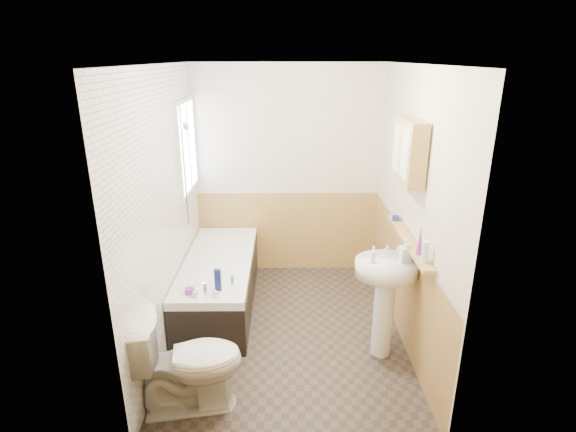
{
  "coord_description": "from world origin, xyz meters",
  "views": [
    {
      "loc": [
        -0.03,
        -3.8,
        2.56
      ],
      "look_at": [
        0.0,
        0.15,
        1.15
      ],
      "focal_mm": 28.0,
      "sensor_mm": 36.0,
      "label": 1
    }
  ],
  "objects_px": {
    "bathtub": "(219,282)",
    "toilet": "(188,362)",
    "sink": "(385,288)",
    "medicine_cabinet": "(409,151)",
    "pine_shelf": "(408,241)"
  },
  "relations": [
    {
      "from": "toilet",
      "to": "pine_shelf",
      "type": "distance_m",
      "value": 2.07
    },
    {
      "from": "sink",
      "to": "medicine_cabinet",
      "type": "relative_size",
      "value": 1.8
    },
    {
      "from": "bathtub",
      "to": "toilet",
      "type": "height_order",
      "value": "toilet"
    },
    {
      "from": "bathtub",
      "to": "medicine_cabinet",
      "type": "distance_m",
      "value": 2.38
    },
    {
      "from": "toilet",
      "to": "sink",
      "type": "bearing_deg",
      "value": -77.38
    },
    {
      "from": "pine_shelf",
      "to": "medicine_cabinet",
      "type": "height_order",
      "value": "medicine_cabinet"
    },
    {
      "from": "bathtub",
      "to": "toilet",
      "type": "xyz_separation_m",
      "value": [
        -0.03,
        -1.48,
        0.11
      ]
    },
    {
      "from": "toilet",
      "to": "medicine_cabinet",
      "type": "distance_m",
      "value": 2.44
    },
    {
      "from": "sink",
      "to": "pine_shelf",
      "type": "distance_m",
      "value": 0.46
    },
    {
      "from": "toilet",
      "to": "medicine_cabinet",
      "type": "height_order",
      "value": "medicine_cabinet"
    },
    {
      "from": "pine_shelf",
      "to": "medicine_cabinet",
      "type": "bearing_deg",
      "value": 102.21
    },
    {
      "from": "bathtub",
      "to": "pine_shelf",
      "type": "relative_size",
      "value": 1.45
    },
    {
      "from": "bathtub",
      "to": "sink",
      "type": "distance_m",
      "value": 1.82
    },
    {
      "from": "sink",
      "to": "medicine_cabinet",
      "type": "height_order",
      "value": "medicine_cabinet"
    },
    {
      "from": "toilet",
      "to": "pine_shelf",
      "type": "relative_size",
      "value": 0.67
    }
  ]
}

